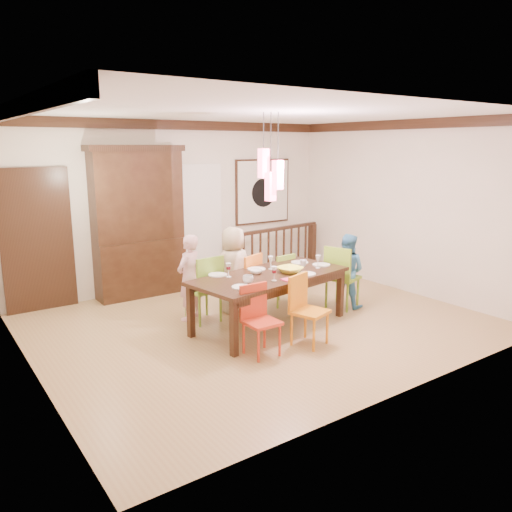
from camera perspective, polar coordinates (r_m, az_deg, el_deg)
floor at (r=7.18m, az=0.57°, el=-7.66°), size 6.00×6.00×0.00m
ceiling at (r=6.76m, az=0.63°, el=16.09°), size 6.00×6.00×0.00m
wall_back at (r=8.96m, az=-8.80°, el=5.77°), size 6.00×0.00×6.00m
wall_left at (r=5.65m, az=-24.96°, el=0.86°), size 0.00×5.00×5.00m
wall_right at (r=8.89m, az=16.59°, el=5.36°), size 0.00×5.00×5.00m
crown_molding at (r=6.75m, az=0.63°, el=15.42°), size 6.00×5.00×0.16m
panel_door at (r=8.20m, az=-23.73°, el=1.42°), size 1.04×0.07×2.24m
white_doorway at (r=9.14m, az=-6.65°, el=3.43°), size 0.97×0.05×2.22m
painting at (r=9.83m, az=0.78°, el=7.38°), size 1.25×0.06×1.25m
pendant_cluster at (r=6.65m, az=1.68°, el=9.30°), size 0.27×0.21×1.14m
dining_table at (r=6.88m, az=1.61°, el=-2.71°), size 2.37×1.35×0.75m
chair_far_left at (r=7.14m, az=-6.10°, el=-3.16°), size 0.47×0.47×0.97m
chair_far_mid at (r=7.49m, az=-1.45°, el=-2.63°), size 0.53×0.53×0.91m
chair_far_right at (r=7.89m, az=2.58°, el=-2.21°), size 0.41×0.41×0.83m
chair_near_left at (r=5.98m, az=0.65°, el=-6.92°), size 0.39×0.39×0.85m
chair_near_mid at (r=6.32m, az=6.19°, el=-5.70°), size 0.51×0.51×0.89m
chair_end_right at (r=7.82m, az=9.90°, el=-1.85°), size 0.56×0.56×0.98m
china_hutch at (r=8.46m, az=-13.29°, el=3.80°), size 1.58×0.46×2.49m
balustrade at (r=9.56m, az=2.33°, el=0.56°), size 2.18×0.34×0.96m
person_far_left at (r=7.23m, az=-7.64°, el=-2.45°), size 0.54×0.47×1.25m
person_far_mid at (r=7.51m, az=-2.58°, el=-1.56°), size 0.64×0.43×1.30m
person_end_right at (r=7.88m, az=10.33°, el=-1.65°), size 0.62×0.69×1.16m
serving_bowl at (r=6.94m, az=3.90°, el=-1.58°), size 0.37×0.37×0.08m
small_bowl at (r=6.87m, az=0.02°, el=-1.81°), size 0.23×0.23×0.06m
cup_left at (r=6.39m, az=-0.91°, el=-2.69°), size 0.16×0.16×0.11m
cup_right at (r=7.32m, az=5.43°, el=-0.82°), size 0.11×0.11×0.10m
plate_far_left at (r=6.81m, az=-4.41°, el=-2.15°), size 0.26×0.26×0.01m
plate_far_mid at (r=7.10m, az=0.05°, el=-1.50°), size 0.26×0.26×0.01m
plate_far_right at (r=7.54m, az=5.01°, el=-0.73°), size 0.26×0.26×0.01m
plate_near_left at (r=6.22m, az=-1.62°, el=-3.56°), size 0.26×0.26×0.01m
plate_near_mid at (r=6.88m, az=5.79°, el=-2.04°), size 0.26×0.26×0.01m
plate_end_right at (r=7.42m, az=7.47°, el=-0.99°), size 0.26×0.26×0.01m
wine_glass_a at (r=6.70m, az=-3.17°, el=-1.62°), size 0.08×0.08×0.19m
wine_glass_b at (r=7.11m, az=1.71°, el=-0.77°), size 0.08×0.08×0.19m
wine_glass_c at (r=6.51m, az=2.09°, el=-2.03°), size 0.08×0.08×0.19m
wine_glass_d at (r=7.23m, az=7.10°, el=-0.64°), size 0.08×0.08×0.19m
napkin at (r=6.57m, az=3.75°, el=-2.69°), size 0.18×0.14×0.01m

